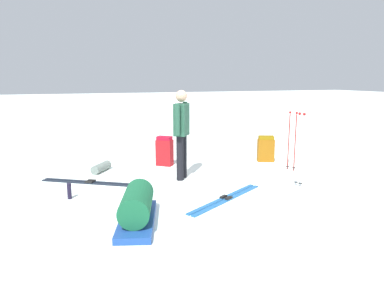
# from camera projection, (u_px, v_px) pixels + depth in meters

# --- Properties ---
(ground_plane) EXTENTS (80.00, 80.00, 0.00)m
(ground_plane) POSITION_uv_depth(u_px,v_px,m) (192.00, 180.00, 6.76)
(ground_plane) COLOR white
(skier_standing) EXTENTS (0.48, 0.38, 1.70)m
(skier_standing) POSITION_uv_depth(u_px,v_px,m) (182.00, 130.00, 6.68)
(skier_standing) COLOR black
(skier_standing) RESTS_ON ground_plane
(ski_pair_near) EXTENTS (1.07, 1.66, 0.05)m
(ski_pair_near) POSITION_uv_depth(u_px,v_px,m) (226.00, 199.00, 5.67)
(ski_pair_near) COLOR #215EA0
(ski_pair_near) RESTS_ON ground_plane
(ski_pair_far) EXTENTS (1.18, 1.71, 0.05)m
(ski_pair_far) POSITION_uv_depth(u_px,v_px,m) (90.00, 182.00, 6.56)
(ski_pair_far) COLOR black
(ski_pair_far) RESTS_ON ground_plane
(backpack_large_dark) EXTENTS (0.34, 0.43, 0.60)m
(backpack_large_dark) POSITION_uv_depth(u_px,v_px,m) (266.00, 149.00, 8.22)
(backpack_large_dark) COLOR #8F5410
(backpack_large_dark) RESTS_ON ground_plane
(backpack_bright) EXTENTS (0.38, 0.40, 0.66)m
(backpack_bright) POSITION_uv_depth(u_px,v_px,m) (165.00, 151.00, 7.82)
(backpack_bright) COLOR maroon
(backpack_bright) RESTS_ON ground_plane
(ski_poles_planted_near) EXTENTS (0.16, 0.10, 1.33)m
(ski_poles_planted_near) POSITION_uv_depth(u_px,v_px,m) (300.00, 146.00, 6.25)
(ski_poles_planted_near) COLOR #A8B1BF
(ski_poles_planted_near) RESTS_ON ground_plane
(ski_poles_planted_far) EXTENTS (0.23, 0.12, 1.24)m
(ski_poles_planted_far) POSITION_uv_depth(u_px,v_px,m) (292.00, 138.00, 7.38)
(ski_poles_planted_far) COLOR maroon
(ski_poles_planted_far) RESTS_ON ground_plane
(gear_sled) EXTENTS (1.38, 0.82, 0.49)m
(gear_sled) POSITION_uv_depth(u_px,v_px,m) (137.00, 207.00, 4.71)
(gear_sled) COLOR #1D4392
(gear_sled) RESTS_ON ground_plane
(sleeping_mat_rolled) EXTENTS (0.55, 0.47, 0.18)m
(sleeping_mat_rolled) POSITION_uv_depth(u_px,v_px,m) (101.00, 167.00, 7.34)
(sleeping_mat_rolled) COLOR slate
(sleeping_mat_rolled) RESTS_ON ground_plane
(thermos_bottle) EXTENTS (0.07, 0.07, 0.26)m
(thermos_bottle) POSITION_uv_depth(u_px,v_px,m) (69.00, 191.00, 5.68)
(thermos_bottle) COLOR black
(thermos_bottle) RESTS_ON ground_plane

